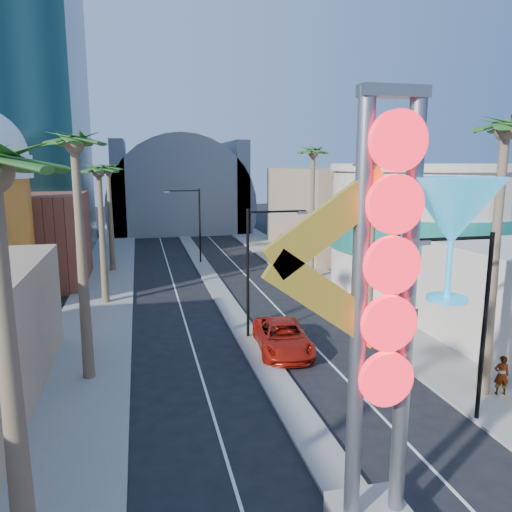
# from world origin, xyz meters

# --- Properties ---
(sidewalk_west) EXTENTS (5.00, 100.00, 0.15)m
(sidewalk_west) POSITION_xyz_m (-9.50, 35.00, 0.07)
(sidewalk_west) COLOR gray
(sidewalk_west) RESTS_ON ground
(sidewalk_east) EXTENTS (5.00, 100.00, 0.15)m
(sidewalk_east) POSITION_xyz_m (9.50, 35.00, 0.07)
(sidewalk_east) COLOR gray
(sidewalk_east) RESTS_ON ground
(median) EXTENTS (1.60, 84.00, 0.15)m
(median) POSITION_xyz_m (0.00, 38.00, 0.07)
(median) COLOR gray
(median) RESTS_ON ground
(brick_filler_west) EXTENTS (10.00, 10.00, 8.00)m
(brick_filler_west) POSITION_xyz_m (-16.00, 38.00, 4.00)
(brick_filler_west) COLOR brown
(brick_filler_west) RESTS_ON ground
(filler_east) EXTENTS (10.00, 20.00, 10.00)m
(filler_east) POSITION_xyz_m (16.00, 48.00, 5.00)
(filler_east) COLOR #957960
(filler_east) RESTS_ON ground
(turquoise_building) EXTENTS (16.60, 16.60, 10.60)m
(turquoise_building) POSITION_xyz_m (18.00, 30.00, 5.25)
(turquoise_building) COLOR #BDAFA0
(turquoise_building) RESTS_ON ground
(canopy) EXTENTS (22.00, 16.00, 22.00)m
(canopy) POSITION_xyz_m (0.00, 72.00, 4.31)
(canopy) COLOR slate
(canopy) RESTS_ON ground
(neon_sign) EXTENTS (6.53, 2.60, 12.55)m
(neon_sign) POSITION_xyz_m (0.82, 2.96, 7.31)
(neon_sign) COLOR gray
(neon_sign) RESTS_ON ground
(streetlight_0) EXTENTS (3.79, 0.25, 8.00)m
(streetlight_0) POSITION_xyz_m (0.55, 20.00, 4.88)
(streetlight_0) COLOR black
(streetlight_0) RESTS_ON ground
(streetlight_1) EXTENTS (3.79, 0.25, 8.00)m
(streetlight_1) POSITION_xyz_m (-0.55, 44.00, 4.88)
(streetlight_1) COLOR black
(streetlight_1) RESTS_ON ground
(streetlight_2) EXTENTS (3.45, 0.25, 8.00)m
(streetlight_2) POSITION_xyz_m (6.72, 8.00, 4.83)
(streetlight_2) COLOR black
(streetlight_2) RESTS_ON ground
(palm_1) EXTENTS (2.40, 2.40, 12.70)m
(palm_1) POSITION_xyz_m (-9.00, 16.00, 10.82)
(palm_1) COLOR brown
(palm_1) RESTS_ON ground
(palm_2) EXTENTS (2.40, 2.40, 11.20)m
(palm_2) POSITION_xyz_m (-9.00, 30.00, 9.48)
(palm_2) COLOR brown
(palm_2) RESTS_ON ground
(palm_3) EXTENTS (2.40, 2.40, 11.20)m
(palm_3) POSITION_xyz_m (-9.00, 42.00, 9.48)
(palm_3) COLOR brown
(palm_3) RESTS_ON ground
(palm_5) EXTENTS (2.40, 2.40, 13.20)m
(palm_5) POSITION_xyz_m (9.00, 10.00, 11.27)
(palm_5) COLOR brown
(palm_5) RESTS_ON ground
(palm_6) EXTENTS (2.40, 2.40, 11.70)m
(palm_6) POSITION_xyz_m (9.00, 22.00, 9.93)
(palm_6) COLOR brown
(palm_6) RESTS_ON ground
(palm_7) EXTENTS (2.40, 2.40, 12.70)m
(palm_7) POSITION_xyz_m (9.00, 34.00, 10.82)
(palm_7) COLOR brown
(palm_7) RESTS_ON ground
(red_pickup) EXTENTS (3.42, 6.39, 1.71)m
(red_pickup) POSITION_xyz_m (1.47, 17.45, 0.85)
(red_pickup) COLOR #A8190C
(red_pickup) RESTS_ON ground
(pedestrian_a) EXTENTS (0.79, 0.64, 1.87)m
(pedestrian_a) POSITION_xyz_m (9.65, 9.64, 1.08)
(pedestrian_a) COLOR gray
(pedestrian_a) RESTS_ON sidewalk_east
(pedestrian_b) EXTENTS (0.95, 0.78, 1.83)m
(pedestrian_b) POSITION_xyz_m (9.07, 20.34, 1.06)
(pedestrian_b) COLOR gray
(pedestrian_b) RESTS_ON sidewalk_east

